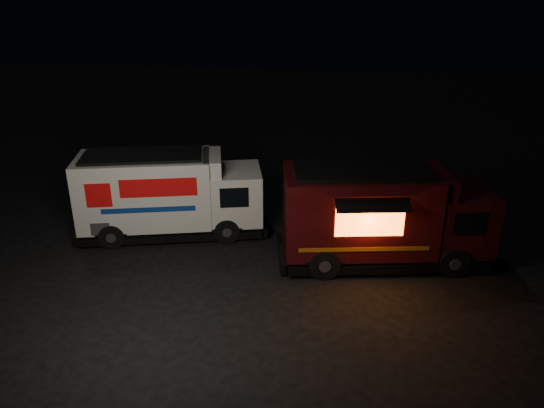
{
  "coord_description": "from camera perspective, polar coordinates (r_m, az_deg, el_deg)",
  "views": [
    {
      "loc": [
        3.55,
        -13.44,
        8.26
      ],
      "look_at": [
        1.39,
        2.0,
        1.62
      ],
      "focal_mm": 35.0,
      "sensor_mm": 36.0,
      "label": 1
    }
  ],
  "objects": [
    {
      "name": "ground",
      "position": [
        16.17,
        -5.93,
        -7.8
      ],
      "size": [
        80.0,
        80.0,
        0.0
      ],
      "primitive_type": "plane",
      "color": "black",
      "rests_on": "ground"
    },
    {
      "name": "white_truck",
      "position": [
        18.51,
        -10.76,
        1.1
      ],
      "size": [
        6.8,
        3.69,
        2.93
      ],
      "primitive_type": null,
      "rotation": [
        0.0,
        0.0,
        0.24
      ],
      "color": "silver",
      "rests_on": "ground"
    },
    {
      "name": "red_truck",
      "position": [
        16.71,
        12.15,
        -1.19
      ],
      "size": [
        6.95,
        3.53,
        3.08
      ],
      "primitive_type": null,
      "rotation": [
        0.0,
        0.0,
        0.17
      ],
      "color": "#35090E",
      "rests_on": "ground"
    }
  ]
}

